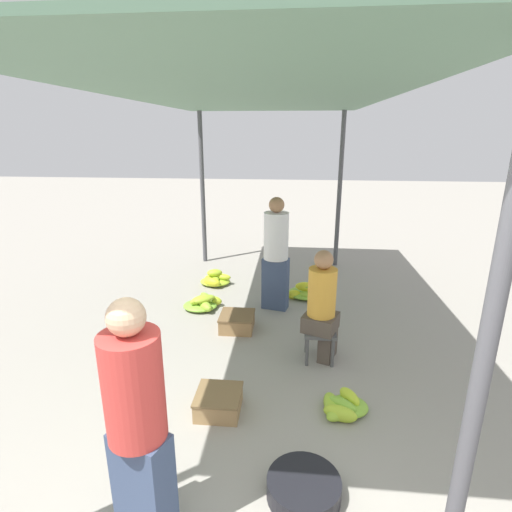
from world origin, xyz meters
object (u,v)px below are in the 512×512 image
banana_pile_left_0 (203,303)px  crate_mid (219,402)px  vendor_foreground (137,422)px  crate_near (237,322)px  banana_pile_right_1 (307,292)px  basin_black (304,488)px  stool (320,335)px  vendor_seated (323,305)px  banana_pile_right_0 (343,407)px  shopper_walking_mid (276,253)px  banana_pile_left_1 (215,279)px

banana_pile_left_0 → crate_mid: 2.24m
vendor_foreground → crate_near: size_ratio=3.73×
banana_pile_right_1 → crate_near: (-0.92, -1.13, 0.02)m
vendor_foreground → basin_black: (0.98, 0.35, -0.76)m
basin_black → banana_pile_right_1: size_ratio=0.82×
stool → vendor_seated: size_ratio=0.29×
stool → banana_pile_right_0: size_ratio=0.82×
banana_pile_right_0 → crate_near: bearing=128.0°
banana_pile_right_1 → shopper_walking_mid: bearing=-136.8°
stool → shopper_walking_mid: (-0.55, 1.32, 0.53)m
banana_pile_right_1 → banana_pile_left_0: bearing=-159.4°
vendor_foreground → vendor_seated: vendor_foreground is taller
crate_mid → stool: bearing=45.3°
vendor_foreground → crate_near: 2.85m
vendor_foreground → crate_mid: (0.23, 1.17, -0.74)m
vendor_foreground → vendor_seated: size_ratio=1.27×
banana_pile_left_1 → shopper_walking_mid: 1.53m
vendor_seated → crate_mid: bearing=-135.0°
crate_mid → banana_pile_left_1: bearing=101.7°
basin_black → banana_pile_right_1: bearing=88.2°
stool → crate_near: 1.20m
banana_pile_right_1 → crate_near: 1.46m
stool → basin_black: stool is taller
banana_pile_left_1 → basin_black: bearing=-70.5°
crate_near → banana_pile_right_0: bearing=-52.0°
banana_pile_left_0 → crate_near: 0.81m
crate_near → shopper_walking_mid: (0.45, 0.69, 0.73)m
vendor_foreground → banana_pile_right_1: (1.10, 3.88, -0.75)m
vendor_foreground → stool: size_ratio=4.37×
basin_black → crate_near: bearing=108.6°
banana_pile_right_0 → stool: bearing=100.8°
banana_pile_left_0 → crate_near: (0.57, -0.57, 0.01)m
vendor_foreground → shopper_walking_mid: (0.63, 3.44, -0.00)m
banana_pile_left_0 → banana_pile_left_1: bearing=91.1°
banana_pile_right_0 → crate_near: 1.90m
banana_pile_left_0 → banana_pile_right_0: (1.74, -2.07, -0.02)m
basin_black → crate_mid: bearing=132.5°
vendor_foreground → crate_near: (0.18, 2.75, -0.73)m
basin_black → crate_mid: (-0.75, 0.82, 0.02)m
vendor_seated → banana_pile_left_0: (-1.59, 1.19, -0.56)m
banana_pile_left_1 → shopper_walking_mid: shopper_walking_mid is taller
crate_mid → vendor_foreground: bearing=-101.3°
stool → crate_near: size_ratio=0.85×
vendor_foreground → banana_pile_right_0: bearing=42.8°
shopper_walking_mid → banana_pile_right_1: bearing=43.2°
vendor_seated → basin_black: (-0.22, -1.78, -0.58)m
banana_pile_right_1 → crate_near: size_ratio=1.47×
banana_pile_right_1 → banana_pile_left_1: bearing=165.0°
stool → vendor_seated: vendor_seated is taller
vendor_seated → banana_pile_right_0: vendor_seated is taller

